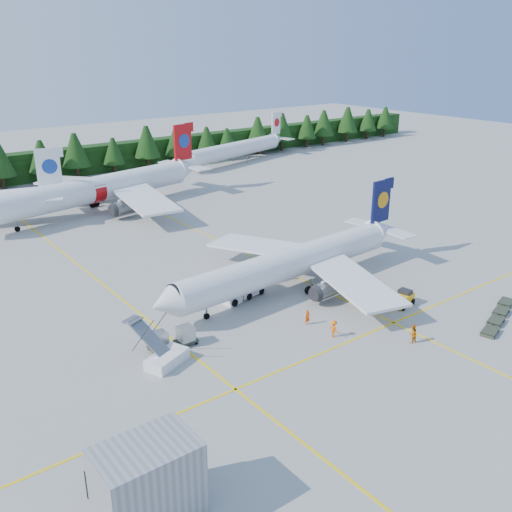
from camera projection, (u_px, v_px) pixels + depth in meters
ground at (311, 318)px, 60.02m from camera, size 320.00×320.00×0.00m
taxi_stripe_a at (109, 289)px, 67.06m from camera, size 0.25×120.00×0.01m
taxi_stripe_b at (246, 253)px, 78.34m from camera, size 0.25×120.00×0.01m
taxi_stripe_cross at (353, 340)px, 55.54m from camera, size 80.00×0.25×0.01m
treeline_hedge at (50, 164)px, 120.21m from camera, size 220.00×4.00×6.00m
terminal_building at (148, 483)px, 33.98m from camera, size 6.00×4.00×5.20m
airliner_navy at (284, 266)px, 65.40m from camera, size 36.31×29.82×10.55m
airliner_red at (91, 191)px, 95.43m from camera, size 43.50×35.44×12.78m
airliner_far_right at (232, 150)px, 134.87m from camera, size 35.22×11.95×10.46m
airstairs at (164, 356)px, 51.23m from camera, size 4.70×6.10×3.60m
service_truck at (242, 287)px, 64.36m from camera, size 5.78×2.97×2.66m
baggage_tug at (402, 299)px, 62.65m from camera, size 3.15×2.07×1.56m
dolly_train at (499, 315)px, 59.72m from camera, size 10.00×4.64×0.13m
uld_pair at (173, 337)px, 53.87m from camera, size 4.62×2.08×1.56m
crew_a at (307, 317)px, 58.32m from camera, size 0.63×0.44×1.65m
crew_b at (413, 334)px, 54.79m from camera, size 0.93×0.73×1.88m
crew_c at (334, 329)px, 55.86m from camera, size 0.51×0.74×1.76m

